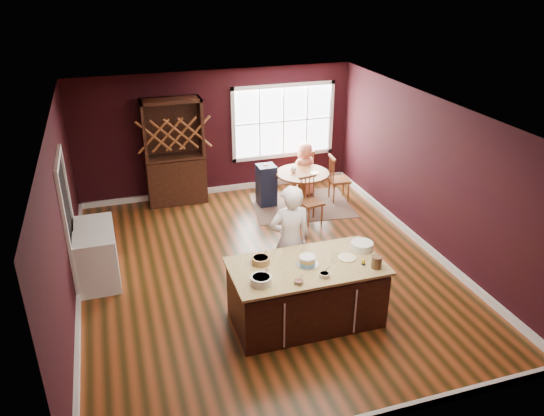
{
  "coord_description": "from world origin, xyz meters",
  "views": [
    {
      "loc": [
        -2.2,
        -7.32,
        4.74
      ],
      "look_at": [
        0.18,
        0.16,
        1.05
      ],
      "focal_mm": 35.0,
      "sensor_mm": 36.0,
      "label": 1
    }
  ],
  "objects_px": {
    "chair_south": "(312,201)",
    "toddler": "(263,168)",
    "washer": "(97,263)",
    "baker": "(290,241)",
    "layer_cake": "(307,261)",
    "chair_east": "(339,178)",
    "chair_north": "(303,170)",
    "kitchen_island": "(306,294)",
    "hutch": "(174,152)",
    "dryer": "(97,245)",
    "high_chair": "(266,184)",
    "dining_table": "(302,182)",
    "seated_woman": "(305,169)"
  },
  "relations": [
    {
      "from": "chair_south",
      "to": "toddler",
      "type": "bearing_deg",
      "value": 109.07
    },
    {
      "from": "toddler",
      "to": "washer",
      "type": "xyz_separation_m",
      "value": [
        -3.39,
        -2.29,
        -0.36
      ]
    },
    {
      "from": "chair_south",
      "to": "toddler",
      "type": "distance_m",
      "value": 1.37
    },
    {
      "from": "baker",
      "to": "layer_cake",
      "type": "height_order",
      "value": "baker"
    },
    {
      "from": "chair_east",
      "to": "chair_north",
      "type": "distance_m",
      "value": 0.95
    },
    {
      "from": "kitchen_island",
      "to": "chair_south",
      "type": "relative_size",
      "value": 2.25
    },
    {
      "from": "kitchen_island",
      "to": "layer_cake",
      "type": "bearing_deg",
      "value": 47.74
    },
    {
      "from": "layer_cake",
      "to": "chair_south",
      "type": "xyz_separation_m",
      "value": [
        1.22,
        2.89,
        -0.51
      ]
    },
    {
      "from": "hutch",
      "to": "dryer",
      "type": "distance_m",
      "value": 2.93
    },
    {
      "from": "high_chair",
      "to": "layer_cake",
      "type": "bearing_deg",
      "value": -100.14
    },
    {
      "from": "chair_east",
      "to": "layer_cake",
      "type": "bearing_deg",
      "value": 155.16
    },
    {
      "from": "kitchen_island",
      "to": "chair_south",
      "type": "distance_m",
      "value": 3.14
    },
    {
      "from": "washer",
      "to": "dryer",
      "type": "xyz_separation_m",
      "value": [
        0.0,
        0.64,
        -0.01
      ]
    },
    {
      "from": "chair_north",
      "to": "washer",
      "type": "relative_size",
      "value": 1.03
    },
    {
      "from": "chair_south",
      "to": "baker",
      "type": "bearing_deg",
      "value": -129.28
    },
    {
      "from": "toddler",
      "to": "dryer",
      "type": "relative_size",
      "value": 0.3
    },
    {
      "from": "kitchen_island",
      "to": "toddler",
      "type": "relative_size",
      "value": 8.24
    },
    {
      "from": "washer",
      "to": "high_chair",
      "type": "bearing_deg",
      "value": 32.82
    },
    {
      "from": "dryer",
      "to": "washer",
      "type": "bearing_deg",
      "value": -90.0
    },
    {
      "from": "chair_east",
      "to": "toddler",
      "type": "xyz_separation_m",
      "value": [
        -1.62,
        0.3,
        0.3
      ]
    },
    {
      "from": "kitchen_island",
      "to": "high_chair",
      "type": "bearing_deg",
      "value": 80.93
    },
    {
      "from": "chair_east",
      "to": "washer",
      "type": "distance_m",
      "value": 5.39
    },
    {
      "from": "chair_east",
      "to": "chair_south",
      "type": "xyz_separation_m",
      "value": [
        -0.98,
        -0.86,
        -0.03
      ]
    },
    {
      "from": "toddler",
      "to": "chair_east",
      "type": "bearing_deg",
      "value": -10.69
    },
    {
      "from": "dining_table",
      "to": "chair_south",
      "type": "distance_m",
      "value": 0.82
    },
    {
      "from": "chair_north",
      "to": "washer",
      "type": "bearing_deg",
      "value": 9.57
    },
    {
      "from": "hutch",
      "to": "washer",
      "type": "height_order",
      "value": "hutch"
    },
    {
      "from": "toddler",
      "to": "hutch",
      "type": "height_order",
      "value": "hutch"
    },
    {
      "from": "dining_table",
      "to": "high_chair",
      "type": "bearing_deg",
      "value": 157.96
    },
    {
      "from": "chair_east",
      "to": "chair_north",
      "type": "bearing_deg",
      "value": 39.22
    },
    {
      "from": "layer_cake",
      "to": "washer",
      "type": "distance_m",
      "value": 3.36
    },
    {
      "from": "layer_cake",
      "to": "hutch",
      "type": "xyz_separation_m",
      "value": [
        -1.14,
        4.7,
        0.13
      ]
    },
    {
      "from": "seated_woman",
      "to": "high_chair",
      "type": "relative_size",
      "value": 1.3
    },
    {
      "from": "high_chair",
      "to": "hutch",
      "type": "xyz_separation_m",
      "value": [
        -1.77,
        0.72,
        0.66
      ]
    },
    {
      "from": "seated_woman",
      "to": "high_chair",
      "type": "xyz_separation_m",
      "value": [
        -0.95,
        -0.23,
        -0.14
      ]
    },
    {
      "from": "baker",
      "to": "layer_cake",
      "type": "bearing_deg",
      "value": 92.58
    },
    {
      "from": "kitchen_island",
      "to": "washer",
      "type": "height_order",
      "value": "kitchen_island"
    },
    {
      "from": "chair_east",
      "to": "chair_south",
      "type": "height_order",
      "value": "chair_east"
    },
    {
      "from": "washer",
      "to": "chair_north",
      "type": "bearing_deg",
      "value": 31.74
    },
    {
      "from": "chair_east",
      "to": "dryer",
      "type": "bearing_deg",
      "value": 110.55
    },
    {
      "from": "chair_south",
      "to": "hutch",
      "type": "distance_m",
      "value": 3.04
    },
    {
      "from": "kitchen_island",
      "to": "toddler",
      "type": "height_order",
      "value": "toddler"
    },
    {
      "from": "seated_woman",
      "to": "chair_east",
      "type": "bearing_deg",
      "value": 124.68
    },
    {
      "from": "chair_east",
      "to": "chair_north",
      "type": "height_order",
      "value": "chair_east"
    },
    {
      "from": "dining_table",
      "to": "hutch",
      "type": "xyz_separation_m",
      "value": [
        -2.47,
        1.0,
        0.58
      ]
    },
    {
      "from": "kitchen_island",
      "to": "dining_table",
      "type": "xyz_separation_m",
      "value": [
        1.33,
        3.71,
        0.1
      ]
    },
    {
      "from": "high_chair",
      "to": "toddler",
      "type": "height_order",
      "value": "toddler"
    },
    {
      "from": "layer_cake",
      "to": "chair_north",
      "type": "xyz_separation_m",
      "value": [
        1.67,
        4.53,
        -0.52
      ]
    },
    {
      "from": "chair_east",
      "to": "high_chair",
      "type": "xyz_separation_m",
      "value": [
        -1.56,
        0.24,
        -0.05
      ]
    },
    {
      "from": "chair_south",
      "to": "seated_woman",
      "type": "relative_size",
      "value": 0.8
    }
  ]
}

